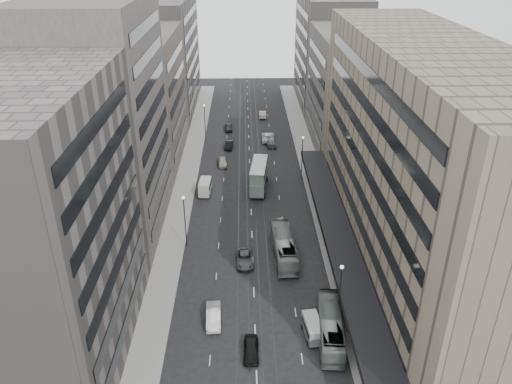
{
  "coord_description": "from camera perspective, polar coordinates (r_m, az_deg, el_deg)",
  "views": [
    {
      "loc": [
        -0.98,
        -50.2,
        40.83
      ],
      "look_at": [
        0.65,
        16.18,
        6.71
      ],
      "focal_mm": 35.0,
      "sensor_mm": 36.0,
      "label": 1
    }
  ],
  "objects": [
    {
      "name": "building_left_b",
      "position": [
        76.01,
        -17.15,
        7.7
      ],
      "size": [
        15.0,
        26.0,
        34.0
      ],
      "primitive_type": "cube",
      "color": "#47433D",
      "rests_on": "ground"
    },
    {
      "name": "building_right_far",
      "position": [
        136.75,
        8.39,
        15.61
      ],
      "size": [
        15.0,
        32.0,
        28.0
      ],
      "primitive_type": "cube",
      "color": "slate",
      "rests_on": "ground"
    },
    {
      "name": "sedan_7",
      "position": [
        109.5,
        1.74,
        5.7
      ],
      "size": [
        2.2,
        5.04,
        1.44
      ],
      "primitive_type": "imported",
      "rotation": [
        0.0,
        0.0,
        3.18
      ],
      "color": "slate",
      "rests_on": "ground"
    },
    {
      "name": "double_decker",
      "position": [
        89.21,
        0.32,
        1.87
      ],
      "size": [
        3.63,
        9.31,
        4.97
      ],
      "rotation": [
        0.0,
        0.0,
        -0.11
      ],
      "color": "gray",
      "rests_on": "ground"
    },
    {
      "name": "sedan_4",
      "position": [
        99.81,
        -3.85,
        3.45
      ],
      "size": [
        2.2,
        4.55,
        1.5
      ],
      "primitive_type": "imported",
      "rotation": [
        0.0,
        0.0,
        0.1
      ],
      "color": "#A7A28A",
      "rests_on": "ground"
    },
    {
      "name": "panel_van",
      "position": [
        88.36,
        -5.85,
        0.59
      ],
      "size": [
        2.3,
        4.35,
        2.67
      ],
      "rotation": [
        0.0,
        0.0,
        -0.06
      ],
      "color": "#B6B2A4",
      "rests_on": "ground"
    },
    {
      "name": "sedan_9",
      "position": [
        127.42,
        0.76,
        8.89
      ],
      "size": [
        1.76,
        4.9,
        1.61
      ],
      "primitive_type": "imported",
      "rotation": [
        0.0,
        0.0,
        3.13
      ],
      "color": "beige",
      "rests_on": "ground"
    },
    {
      "name": "building_right_mid",
      "position": [
        108.54,
        10.81,
        11.32
      ],
      "size": [
        15.0,
        28.0,
        24.0
      ],
      "primitive_type": "cube",
      "color": "#47433D",
      "rests_on": "ground"
    },
    {
      "name": "lamp_left_near",
      "position": [
        72.21,
        -8.17,
        -2.68
      ],
      "size": [
        0.44,
        0.44,
        8.32
      ],
      "color": "#262628",
      "rests_on": "ground"
    },
    {
      "name": "sedan_5",
      "position": [
        108.24,
        -3.1,
        5.41
      ],
      "size": [
        1.84,
        4.52,
        1.46
      ],
      "primitive_type": "imported",
      "rotation": [
        0.0,
        0.0,
        -0.07
      ],
      "color": "black",
      "rests_on": "ground"
    },
    {
      "name": "sedan_1",
      "position": [
        61.01,
        -4.89,
        -13.94
      ],
      "size": [
        1.95,
        4.93,
        1.6
      ],
      "primitive_type": "imported",
      "rotation": [
        0.0,
        0.0,
        0.05
      ],
      "color": "silver",
      "rests_on": "ground"
    },
    {
      "name": "sedan_2",
      "position": [
        70.3,
        -1.3,
        -7.62
      ],
      "size": [
        2.57,
        5.16,
        1.41
      ],
      "primitive_type": "imported",
      "rotation": [
        0.0,
        0.0,
        0.05
      ],
      "color": "#515153",
      "rests_on": "ground"
    },
    {
      "name": "bus_near",
      "position": [
        59.03,
        8.49,
        -14.94
      ],
      "size": [
        3.52,
        11.11,
        3.04
      ],
      "primitive_type": "imported",
      "rotation": [
        0.0,
        0.0,
        3.05
      ],
      "color": "slate",
      "rests_on": "ground"
    },
    {
      "name": "sidewalk_right",
      "position": [
        97.57,
        6.37,
        2.33
      ],
      "size": [
        4.0,
        125.0,
        0.15
      ],
      "primitive_type": "cube",
      "color": "gray",
      "rests_on": "ground"
    },
    {
      "name": "sedan_0",
      "position": [
        57.0,
        -0.57,
        -17.53
      ],
      "size": [
        1.77,
        4.25,
        1.44
      ],
      "primitive_type": "imported",
      "rotation": [
        0.0,
        0.0,
        -0.02
      ],
      "color": "black",
      "rests_on": "ground"
    },
    {
      "name": "bus_far",
      "position": [
        71.32,
        3.18,
        -6.18
      ],
      "size": [
        3.28,
        11.91,
        3.29
      ],
      "primitive_type": "imported",
      "rotation": [
        0.0,
        0.0,
        3.19
      ],
      "color": "gray",
      "rests_on": "ground"
    },
    {
      "name": "department_store",
      "position": [
        67.53,
        18.15,
        3.24
      ],
      "size": [
        19.2,
        60.0,
        30.0
      ],
      "color": "#766856",
      "rests_on": "ground"
    },
    {
      "name": "sedan_8",
      "position": [
        118.64,
        -3.15,
        7.41
      ],
      "size": [
        1.87,
        4.45,
        1.5
      ],
      "primitive_type": "imported",
      "rotation": [
        0.0,
        0.0,
        0.02
      ],
      "color": "#2A292C",
      "rests_on": "ground"
    },
    {
      "name": "building_left_c",
      "position": [
        102.36,
        -13.14,
        10.42
      ],
      "size": [
        15.0,
        28.0,
        25.0
      ],
      "primitive_type": "cube",
      "color": "#66584F",
      "rests_on": "ground"
    },
    {
      "name": "lamp_right_near",
      "position": [
        58.53,
        9.58,
        -10.75
      ],
      "size": [
        0.44,
        0.44,
        8.32
      ],
      "color": "#262628",
      "rests_on": "ground"
    },
    {
      "name": "vw_microbus",
      "position": [
        59.01,
        6.49,
        -15.17
      ],
      "size": [
        2.29,
        4.3,
        2.22
      ],
      "rotation": [
        0.0,
        0.0,
        0.12
      ],
      "color": "#585D60",
      "rests_on": "ground"
    },
    {
      "name": "building_left_a",
      "position": [
        53.56,
        -23.79,
        -4.21
      ],
      "size": [
        15.0,
        28.0,
        30.0
      ],
      "primitive_type": "cube",
      "color": "slate",
      "rests_on": "ground"
    },
    {
      "name": "building_left_d",
      "position": [
        133.54,
        -10.59,
        15.17
      ],
      "size": [
        15.0,
        38.0,
        28.0
      ],
      "primitive_type": "cube",
      "color": "slate",
      "rests_on": "ground"
    },
    {
      "name": "lamp_right_far",
      "position": [
        92.96,
        5.32,
        4.54
      ],
      "size": [
        0.44,
        0.44,
        8.32
      ],
      "color": "#262628",
      "rests_on": "ground"
    },
    {
      "name": "sidewalk_left",
      "position": [
        97.33,
        -7.78,
        2.17
      ],
      "size": [
        4.0,
        125.0,
        0.15
      ],
      "primitive_type": "cube",
      "color": "gray",
      "rests_on": "ground"
    },
    {
      "name": "sedan_6",
      "position": [
        112.23,
        1.37,
        6.3
      ],
      "size": [
        2.91,
        6.01,
        1.65
      ],
      "primitive_type": "imported",
      "rotation": [
        0.0,
        0.0,
        3.11
      ],
      "color": "white",
      "rests_on": "ground"
    },
    {
      "name": "lamp_left_far",
      "position": [
        111.41,
        -5.89,
        8.4
      ],
      "size": [
        0.44,
        0.44,
        8.32
      ],
      "color": "#262628",
      "rests_on": "ground"
    },
    {
      "name": "ground",
      "position": [
        64.72,
        -0.23,
        -11.93
      ],
      "size": [
        220.0,
        220.0,
        0.0
      ],
      "primitive_type": "plane",
      "color": "black",
      "rests_on": "ground"
    }
  ]
}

